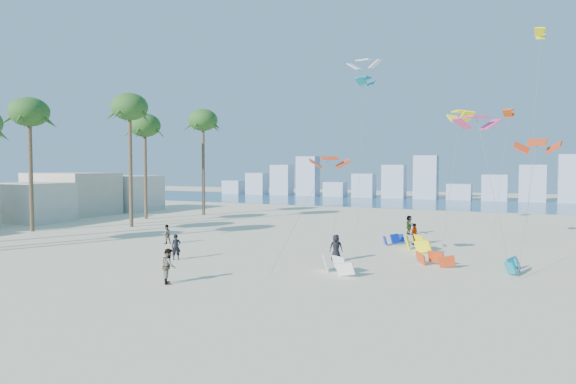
% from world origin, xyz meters
% --- Properties ---
extents(ground, '(220.00, 220.00, 0.00)m').
position_xyz_m(ground, '(0.00, 0.00, 0.00)').
color(ground, beige).
rests_on(ground, ground).
extents(ocean, '(220.00, 220.00, 0.00)m').
position_xyz_m(ocean, '(0.00, 72.00, 0.01)').
color(ocean, navy).
rests_on(ocean, ground).
extents(kitesurfer_near, '(0.76, 0.74, 1.76)m').
position_xyz_m(kitesurfer_near, '(-2.58, 9.79, 0.88)').
color(kitesurfer_near, black).
rests_on(kitesurfer_near, ground).
extents(kitesurfer_mid, '(1.17, 1.19, 1.93)m').
position_xyz_m(kitesurfer_mid, '(1.42, 3.95, 0.96)').
color(kitesurfer_mid, gray).
rests_on(kitesurfer_mid, ground).
extents(kitesurfers_far, '(35.10, 16.81, 1.87)m').
position_xyz_m(kitesurfers_far, '(12.18, 19.87, 0.89)').
color(kitesurfers_far, black).
rests_on(kitesurfers_far, ground).
extents(grounded_kites, '(18.45, 18.69, 1.09)m').
position_xyz_m(grounded_kites, '(14.65, 18.72, 0.47)').
color(grounded_kites, silver).
rests_on(grounded_kites, ground).
extents(flying_kites, '(33.14, 26.91, 18.48)m').
position_xyz_m(flying_kites, '(14.36, 23.65, 12.11)').
color(flying_kites, red).
rests_on(flying_kites, ground).
extents(palm_row, '(10.06, 44.80, 14.82)m').
position_xyz_m(palm_row, '(-21.66, 16.14, 11.67)').
color(palm_row, brown).
rests_on(palm_row, ground).
extents(beachfront_buildings, '(11.50, 43.00, 6.00)m').
position_xyz_m(beachfront_buildings, '(-33.69, 20.82, 2.67)').
color(beachfront_buildings, beige).
rests_on(beachfront_buildings, ground).
extents(distant_skyline, '(85.00, 3.00, 8.40)m').
position_xyz_m(distant_skyline, '(-1.19, 82.00, 3.09)').
color(distant_skyline, '#9EADBF').
rests_on(distant_skyline, ground).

